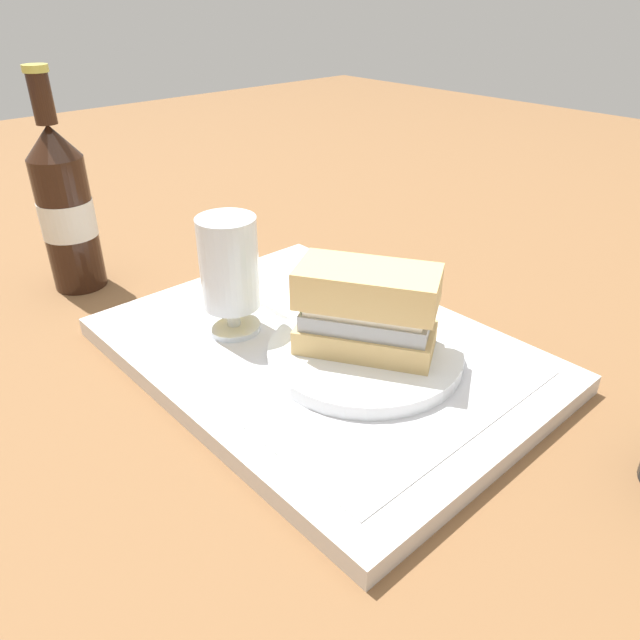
{
  "coord_description": "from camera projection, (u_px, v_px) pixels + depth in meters",
  "views": [
    {
      "loc": [
        -0.39,
        0.35,
        0.35
      ],
      "look_at": [
        0.0,
        0.0,
        0.05
      ],
      "focal_mm": 33.79,
      "sensor_mm": 36.0,
      "label": 1
    }
  ],
  "objects": [
    {
      "name": "placemat",
      "position": [
        320.0,
        345.0,
        0.62
      ],
      "size": [
        0.38,
        0.27,
        0.0
      ],
      "primitive_type": "cube",
      "color": "silver",
      "rests_on": "tray"
    },
    {
      "name": "tray",
      "position": [
        320.0,
        354.0,
        0.62
      ],
      "size": [
        0.44,
        0.32,
        0.02
      ],
      "primitive_type": "cube",
      "color": "silver",
      "rests_on": "ground_plane"
    },
    {
      "name": "beer_bottle",
      "position": [
        65.0,
        208.0,
        0.73
      ],
      "size": [
        0.07,
        0.07,
        0.27
      ],
      "color": "black",
      "rests_on": "ground_plane"
    },
    {
      "name": "plate",
      "position": [
        365.0,
        354.0,
        0.59
      ],
      "size": [
        0.19,
        0.19,
        0.01
      ],
      "primitive_type": "cylinder",
      "color": "white",
      "rests_on": "placemat"
    },
    {
      "name": "ground_plane",
      "position": [
        320.0,
        362.0,
        0.63
      ],
      "size": [
        3.0,
        3.0,
        0.0
      ],
      "primitive_type": "plane",
      "color": "brown"
    },
    {
      "name": "sandwich",
      "position": [
        363.0,
        308.0,
        0.56
      ],
      "size": [
        0.14,
        0.12,
        0.08
      ],
      "rotation": [
        0.0,
        0.0,
        0.55
      ],
      "color": "tan",
      "rests_on": "plate"
    },
    {
      "name": "beer_glass",
      "position": [
        230.0,
        271.0,
        0.61
      ],
      "size": [
        0.06,
        0.06,
        0.12
      ],
      "color": "silver",
      "rests_on": "placemat"
    },
    {
      "name": "napkin_folded",
      "position": [
        307.0,
        306.0,
        0.68
      ],
      "size": [
        0.09,
        0.07,
        0.01
      ],
      "primitive_type": "cube",
      "color": "white",
      "rests_on": "placemat"
    }
  ]
}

